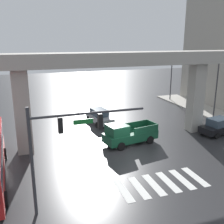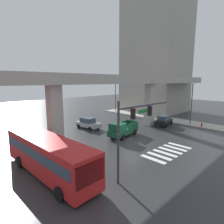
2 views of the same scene
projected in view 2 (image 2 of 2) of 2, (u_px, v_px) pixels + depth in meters
The scene contains 14 objects.
ground_plane at pixel (132, 141), 23.34m from camera, with size 120.00×120.00×0.00m, color #2D2D30.
crosswalk_stripes at pixel (167, 152), 19.72m from camera, with size 6.05×2.80×0.01m.
elevated_overpass at pixel (113, 84), 24.57m from camera, with size 54.17×2.49×8.38m.
office_building at pixel (156, 38), 44.66m from camera, with size 11.99×13.89×36.25m, color gray.
sidewalk_east at pixel (175, 121), 35.03m from camera, with size 4.00×36.00×0.15m, color #ADA89E.
pickup_truck at pixel (122, 130), 25.00m from camera, with size 5.36×2.78×2.08m.
city_bus at pixel (48, 154), 14.82m from camera, with size 3.19×10.91×2.99m.
sedan_black at pixel (164, 120), 31.42m from camera, with size 4.56×2.57×1.72m.
sedan_silver at pixel (88, 123), 29.50m from camera, with size 2.39×4.50×1.72m.
traffic_signal_mast at pixel (134, 123), 14.12m from camera, with size 6.49×0.32×6.20m.
street_lamp_near_corner at pixel (192, 99), 30.97m from camera, with size 0.44×0.70×7.24m.
street_lamp_mid_block at pixel (152, 96), 36.78m from camera, with size 0.44×0.70×7.24m.
street_lamp_far_north at pixel (116, 94), 44.19m from camera, with size 0.44×0.70×7.24m.
fire_hydrant at pixel (202, 125), 29.91m from camera, with size 0.24×0.24×0.85m.
Camera 2 is at (-17.26, -14.47, 7.56)m, focal length 29.20 mm.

